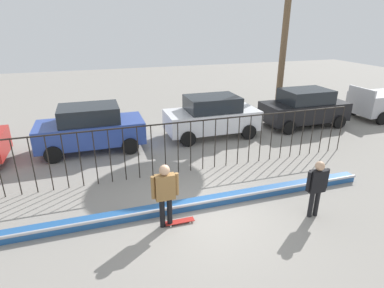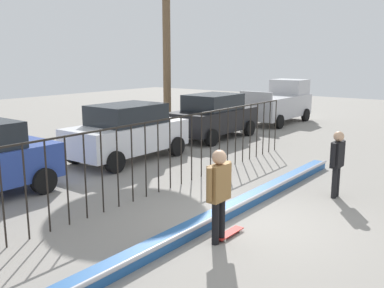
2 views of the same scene
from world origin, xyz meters
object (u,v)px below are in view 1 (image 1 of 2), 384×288
skateboarder (165,190)px  parked_car_blue (91,128)px  parked_car_white (212,116)px  parked_car_black (304,107)px  skateboard (180,221)px  camera_operator (317,184)px

skateboarder → parked_car_blue: (-1.72, 6.17, -0.11)m
parked_car_white → parked_car_black: same height
skateboard → parked_car_black: parked_car_black is taller
skateboard → parked_car_black: 10.49m
skateboarder → parked_car_blue: size_ratio=0.42×
parked_car_white → camera_operator: bearing=-83.4°
skateboarder → parked_car_black: 10.74m
camera_operator → parked_car_black: parked_car_black is taller
parked_car_blue → parked_car_white: same height
skateboard → camera_operator: camera_operator is taller
skateboard → parked_car_white: 7.14m
camera_operator → parked_car_white: bearing=-51.5°
parked_car_white → parked_car_black: bearing=3.8°
skateboarder → skateboard: bearing=6.8°
camera_operator → parked_car_white: 7.05m
camera_operator → skateboarder: bearing=24.6°
skateboarder → skateboard: size_ratio=2.24×
skateboarder → skateboard: skateboarder is taller
skateboarder → camera_operator: size_ratio=1.07×
camera_operator → parked_car_blue: bearing=-14.7°
parked_car_black → skateboarder: bearing=-142.6°
skateboard → camera_operator: bearing=2.0°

